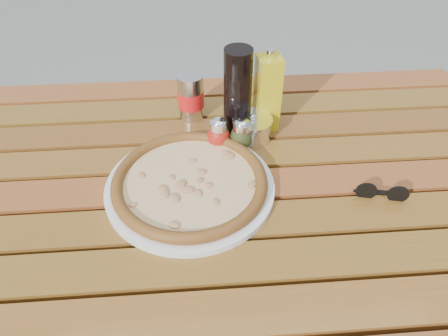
{
  "coord_description": "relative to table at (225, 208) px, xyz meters",
  "views": [
    {
      "loc": [
        -0.05,
        -0.68,
        1.41
      ],
      "look_at": [
        0.0,
        0.02,
        0.78
      ],
      "focal_mm": 35.0,
      "sensor_mm": 36.0,
      "label": 1
    }
  ],
  "objects": [
    {
      "name": "soda_can",
      "position": [
        -0.07,
        0.26,
        0.13
      ],
      "size": [
        0.08,
        0.08,
        0.12
      ],
      "rotation": [
        0.0,
        0.0,
        -0.19
      ],
      "color": "silver",
      "rests_on": "table"
    },
    {
      "name": "sunglasses",
      "position": [
        0.32,
        -0.07,
        0.09
      ],
      "size": [
        0.11,
        0.04,
        0.04
      ],
      "rotation": [
        0.0,
        0.0,
        -0.23
      ],
      "color": "black",
      "rests_on": "table"
    },
    {
      "name": "pizza",
      "position": [
        -0.07,
        -0.01,
        0.1
      ],
      "size": [
        0.36,
        0.36,
        0.03
      ],
      "rotation": [
        0.0,
        0.0,
        -0.09
      ],
      "color": "#FFE9B6",
      "rests_on": "plate"
    },
    {
      "name": "oregano_shaker",
      "position": [
        0.05,
        0.12,
        0.11
      ],
      "size": [
        0.06,
        0.06,
        0.08
      ],
      "rotation": [
        0.0,
        0.0,
        -0.18
      ],
      "color": "#353D18",
      "rests_on": "table"
    },
    {
      "name": "dark_bottle",
      "position": [
        0.04,
        0.19,
        0.19
      ],
      "size": [
        0.08,
        0.08,
        0.22
      ],
      "primitive_type": "cylinder",
      "rotation": [
        0.0,
        0.0,
        0.25
      ],
      "color": "black",
      "rests_on": "table"
    },
    {
      "name": "pepper_shaker",
      "position": [
        -0.0,
        0.13,
        0.11
      ],
      "size": [
        0.07,
        0.07,
        0.08
      ],
      "rotation": [
        0.0,
        0.0,
        0.41
      ],
      "color": "red",
      "rests_on": "table"
    },
    {
      "name": "plate",
      "position": [
        -0.07,
        -0.01,
        0.08
      ],
      "size": [
        0.43,
        0.43,
        0.01
      ],
      "primitive_type": "cylinder",
      "rotation": [
        0.0,
        0.0,
        -0.22
      ],
      "color": "white",
      "rests_on": "table"
    },
    {
      "name": "table",
      "position": [
        0.0,
        0.0,
        0.0
      ],
      "size": [
        1.4,
        0.9,
        0.75
      ],
      "color": "#36210C",
      "rests_on": "ground"
    },
    {
      "name": "olive_oil_cruet",
      "position": [
        0.12,
        0.21,
        0.17
      ],
      "size": [
        0.06,
        0.06,
        0.21
      ],
      "rotation": [
        0.0,
        0.0,
        0.12
      ],
      "color": "gold",
      "rests_on": "table"
    },
    {
      "name": "parmesan_tin",
      "position": [
        0.08,
        0.16,
        0.11
      ],
      "size": [
        0.11,
        0.11,
        0.07
      ],
      "rotation": [
        0.0,
        0.0,
        0.13
      ],
      "color": "silver",
      "rests_on": "table"
    }
  ]
}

